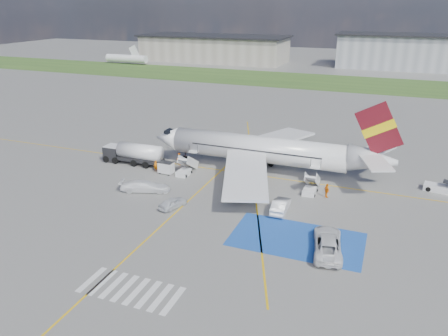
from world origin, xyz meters
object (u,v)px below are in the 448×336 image
at_px(car_silver_a, 173,203).
at_px(car_silver_b, 281,205).
at_px(van_white_a, 328,241).
at_px(van_white_b, 145,185).
at_px(airliner, 268,150).
at_px(fuel_tanker, 134,155).
at_px(gpu_cart, 166,168).
at_px(belt_loader, 445,190).

bearing_deg(car_silver_a, car_silver_b, -144.37).
bearing_deg(van_white_a, car_silver_a, -18.78).
bearing_deg(car_silver_b, van_white_a, 132.22).
relative_size(car_silver_a, van_white_b, 0.78).
bearing_deg(airliner, car_silver_b, -66.85).
distance_m(airliner, car_silver_b, 13.48).
xyz_separation_m(fuel_tanker, van_white_b, (7.22, -8.72, -0.42)).
bearing_deg(van_white_b, car_silver_a, -135.91).
height_order(gpu_cart, car_silver_a, gpu_cart).
bearing_deg(belt_loader, van_white_a, -112.39).
xyz_separation_m(gpu_cart, car_silver_a, (6.23, -9.87, -0.15)).
height_order(airliner, belt_loader, airliner).
xyz_separation_m(gpu_cart, car_silver_b, (18.88, -6.03, -0.01)).
distance_m(airliner, belt_loader, 24.50).
xyz_separation_m(car_silver_a, car_silver_b, (12.65, 3.84, 0.14)).
bearing_deg(airliner, gpu_cart, -155.84).
xyz_separation_m(fuel_tanker, car_silver_a, (12.97, -11.83, -0.73)).
bearing_deg(fuel_tanker, gpu_cart, -16.24).
xyz_separation_m(fuel_tanker, belt_loader, (44.71, 5.45, -0.97)).
height_order(airliner, car_silver_a, airliner).
height_order(belt_loader, car_silver_b, belt_loader).
xyz_separation_m(belt_loader, car_silver_a, (-31.73, -17.28, 0.24)).
bearing_deg(car_silver_a, fuel_tanker, -23.60).
distance_m(belt_loader, van_white_a, 23.83).
distance_m(fuel_tanker, car_silver_b, 26.85).
height_order(gpu_cart, van_white_b, van_white_b).
height_order(car_silver_a, van_white_b, van_white_b).
relative_size(belt_loader, van_white_a, 0.97).
bearing_deg(airliner, van_white_a, -58.08).
xyz_separation_m(car_silver_b, van_white_b, (-18.41, -0.73, 0.17)).
relative_size(fuel_tanker, gpu_cart, 4.34).
distance_m(fuel_tanker, van_white_b, 11.33).
distance_m(car_silver_b, van_white_b, 18.42).
bearing_deg(airliner, van_white_b, -135.67).
bearing_deg(belt_loader, van_white_b, -150.25).
xyz_separation_m(airliner, fuel_tanker, (-20.42, -4.18, -2.00)).
height_order(fuel_tanker, gpu_cart, fuel_tanker).
height_order(fuel_tanker, van_white_b, fuel_tanker).
xyz_separation_m(gpu_cart, van_white_a, (25.54, -12.92, 0.30)).
distance_m(fuel_tanker, gpu_cart, 7.05).
relative_size(fuel_tanker, car_silver_a, 2.50).
distance_m(van_white_a, van_white_b, 25.82).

